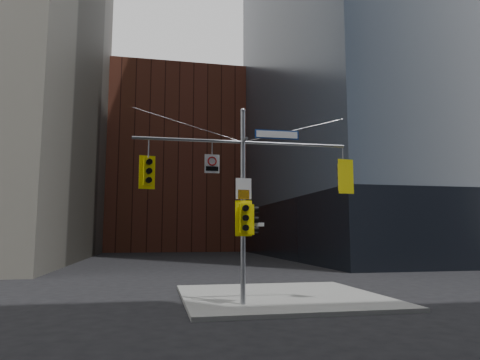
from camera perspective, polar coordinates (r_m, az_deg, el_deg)
name	(u,v)px	position (r m, az deg, el deg)	size (l,w,h in m)	color
ground	(256,320)	(13.84, 2.17, -18.13)	(160.00, 160.00, 0.00)	black
sidewalk_corner	(281,297)	(18.16, 5.49, -15.23)	(8.00, 8.00, 0.15)	gray
podium_ne	(425,230)	(54.91, 23.41, -6.16)	(36.40, 36.40, 6.00)	black
brick_midrise	(175,165)	(72.19, -8.66, 2.02)	(26.00, 20.00, 28.00)	brown
signal_assembly	(243,185)	(15.63, 0.40, -0.61)	(8.00, 0.80, 7.30)	gray
traffic_light_west_arm	(148,172)	(15.38, -12.18, 1.10)	(0.56, 0.51, 1.19)	#FFEB0D
traffic_light_east_arm	(343,177)	(16.93, 13.63, 0.40)	(0.63, 0.53, 1.32)	#FFEB0D
traffic_light_pole_side	(252,220)	(15.61, 1.57, -5.31)	(0.46, 0.39, 1.09)	#FFEB0D
traffic_light_pole_front	(244,218)	(15.28, 0.60, -5.10)	(0.61, 0.48, 1.29)	#FFEB0D
street_sign_blade	(277,135)	(16.28, 4.94, 6.06)	(1.70, 0.07, 0.33)	navy
regulatory_sign_arm	(212,163)	(15.53, -3.74, 2.26)	(0.55, 0.08, 0.68)	silver
regulatory_sign_pole	(244,189)	(15.50, 0.48, -1.24)	(0.58, 0.08, 0.76)	silver
street_blade_ew	(255,224)	(15.64, 2.02, -5.95)	(0.69, 0.05, 0.14)	silver
street_blade_ns	(240,226)	(15.98, 0.07, -6.19)	(0.13, 0.77, 0.15)	#145926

